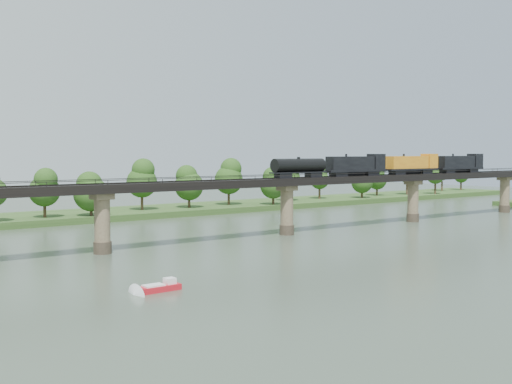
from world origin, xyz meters
TOP-DOWN VIEW (x-y plane):
  - ground at (0.00, 0.00)m, footprint 400.00×400.00m
  - far_bank at (0.00, 85.00)m, footprint 300.00×24.00m
  - bridge at (0.00, 30.00)m, footprint 236.00×30.00m
  - bridge_superstructure at (0.00, 30.00)m, footprint 220.00×4.90m
  - far_treeline at (-8.21, 80.52)m, footprint 289.06×17.54m
  - freight_train at (32.82, 30.00)m, footprint 71.03×2.77m
  - motorboat at (-46.66, -1.08)m, footprint 5.21×1.97m

SIDE VIEW (x-z plane):
  - ground at x=0.00m, z-range 0.00..0.00m
  - motorboat at x=-46.66m, z-range -0.23..1.22m
  - far_bank at x=0.00m, z-range 0.00..1.60m
  - bridge at x=0.00m, z-range -0.29..11.21m
  - far_treeline at x=-8.21m, z-range 2.03..15.63m
  - bridge_superstructure at x=0.00m, z-range 11.42..12.17m
  - freight_train at x=32.82m, z-range 11.39..16.28m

